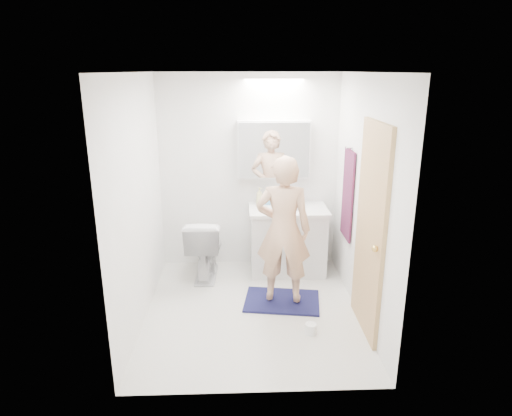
{
  "coord_description": "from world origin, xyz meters",
  "views": [
    {
      "loc": [
        -0.12,
        -4.15,
        2.42
      ],
      "look_at": [
        0.05,
        0.25,
        1.05
      ],
      "focal_mm": 31.21,
      "sensor_mm": 36.0,
      "label": 1
    }
  ],
  "objects_px": {
    "vanity_cabinet": "(288,241)",
    "toothbrush_cup": "(301,201)",
    "toilet": "(205,247)",
    "soap_bottle_a": "(259,196)",
    "toilet_paper_roll": "(311,329)",
    "medicine_cabinet": "(274,150)",
    "soap_bottle_b": "(268,197)",
    "person": "(283,230)"
  },
  "relations": [
    {
      "from": "toilet",
      "to": "soap_bottle_a",
      "type": "relative_size",
      "value": 3.42
    },
    {
      "from": "person",
      "to": "medicine_cabinet",
      "type": "bearing_deg",
      "value": -79.81
    },
    {
      "from": "toilet",
      "to": "toothbrush_cup",
      "type": "xyz_separation_m",
      "value": [
        1.18,
        0.28,
        0.49
      ]
    },
    {
      "from": "toothbrush_cup",
      "to": "toilet_paper_roll",
      "type": "bearing_deg",
      "value": -93.29
    },
    {
      "from": "person",
      "to": "toothbrush_cup",
      "type": "relative_size",
      "value": 17.09
    },
    {
      "from": "vanity_cabinet",
      "to": "toilet_paper_roll",
      "type": "xyz_separation_m",
      "value": [
        0.08,
        -1.41,
        -0.34
      ]
    },
    {
      "from": "person",
      "to": "toilet_paper_roll",
      "type": "relative_size",
      "value": 14.29
    },
    {
      "from": "vanity_cabinet",
      "to": "medicine_cabinet",
      "type": "xyz_separation_m",
      "value": [
        -0.17,
        0.21,
        1.11
      ]
    },
    {
      "from": "vanity_cabinet",
      "to": "soap_bottle_a",
      "type": "height_order",
      "value": "soap_bottle_a"
    },
    {
      "from": "person",
      "to": "soap_bottle_b",
      "type": "xyz_separation_m",
      "value": [
        -0.09,
        0.98,
        0.08
      ]
    },
    {
      "from": "toilet",
      "to": "soap_bottle_a",
      "type": "distance_m",
      "value": 0.91
    },
    {
      "from": "vanity_cabinet",
      "to": "toothbrush_cup",
      "type": "bearing_deg",
      "value": 43.26
    },
    {
      "from": "toothbrush_cup",
      "to": "toilet_paper_roll",
      "type": "distance_m",
      "value": 1.77
    },
    {
      "from": "vanity_cabinet",
      "to": "medicine_cabinet",
      "type": "relative_size",
      "value": 1.02
    },
    {
      "from": "toilet_paper_roll",
      "to": "medicine_cabinet",
      "type": "bearing_deg",
      "value": 98.7
    },
    {
      "from": "vanity_cabinet",
      "to": "soap_bottle_a",
      "type": "xyz_separation_m",
      "value": [
        -0.34,
        0.15,
        0.54
      ]
    },
    {
      "from": "medicine_cabinet",
      "to": "soap_bottle_a",
      "type": "xyz_separation_m",
      "value": [
        -0.17,
        -0.06,
        -0.57
      ]
    },
    {
      "from": "toilet",
      "to": "soap_bottle_b",
      "type": "bearing_deg",
      "value": -157.08
    },
    {
      "from": "vanity_cabinet",
      "to": "toothbrush_cup",
      "type": "height_order",
      "value": "toothbrush_cup"
    },
    {
      "from": "person",
      "to": "soap_bottle_a",
      "type": "height_order",
      "value": "person"
    },
    {
      "from": "person",
      "to": "toothbrush_cup",
      "type": "distance_m",
      "value": 1.01
    },
    {
      "from": "vanity_cabinet",
      "to": "soap_bottle_b",
      "type": "relative_size",
      "value": 4.93
    },
    {
      "from": "person",
      "to": "toothbrush_cup",
      "type": "height_order",
      "value": "person"
    },
    {
      "from": "medicine_cabinet",
      "to": "soap_bottle_b",
      "type": "bearing_deg",
      "value": -154.93
    },
    {
      "from": "soap_bottle_a",
      "to": "toothbrush_cup",
      "type": "relative_size",
      "value": 2.39
    },
    {
      "from": "medicine_cabinet",
      "to": "soap_bottle_a",
      "type": "relative_size",
      "value": 4.01
    },
    {
      "from": "vanity_cabinet",
      "to": "soap_bottle_b",
      "type": "xyz_separation_m",
      "value": [
        -0.23,
        0.18,
        0.52
      ]
    },
    {
      "from": "person",
      "to": "toothbrush_cup",
      "type": "xyz_separation_m",
      "value": [
        0.31,
        0.96,
        0.03
      ]
    },
    {
      "from": "soap_bottle_b",
      "to": "toilet_paper_roll",
      "type": "distance_m",
      "value": 1.84
    },
    {
      "from": "medicine_cabinet",
      "to": "person",
      "type": "distance_m",
      "value": 1.21
    },
    {
      "from": "soap_bottle_b",
      "to": "soap_bottle_a",
      "type": "bearing_deg",
      "value": -164.65
    },
    {
      "from": "soap_bottle_b",
      "to": "person",
      "type": "bearing_deg",
      "value": -84.51
    },
    {
      "from": "soap_bottle_b",
      "to": "vanity_cabinet",
      "type": "bearing_deg",
      "value": -37.66
    },
    {
      "from": "medicine_cabinet",
      "to": "toothbrush_cup",
      "type": "relative_size",
      "value": 9.57
    },
    {
      "from": "vanity_cabinet",
      "to": "toothbrush_cup",
      "type": "distance_m",
      "value": 0.53
    },
    {
      "from": "medicine_cabinet",
      "to": "toilet_paper_roll",
      "type": "relative_size",
      "value": 8.0
    },
    {
      "from": "toilet_paper_roll",
      "to": "vanity_cabinet",
      "type": "bearing_deg",
      "value": 93.22
    },
    {
      "from": "person",
      "to": "soap_bottle_a",
      "type": "relative_size",
      "value": 7.15
    },
    {
      "from": "toilet",
      "to": "soap_bottle_a",
      "type": "height_order",
      "value": "soap_bottle_a"
    },
    {
      "from": "medicine_cabinet",
      "to": "toilet_paper_roll",
      "type": "bearing_deg",
      "value": -81.3
    },
    {
      "from": "toilet",
      "to": "person",
      "type": "distance_m",
      "value": 1.2
    },
    {
      "from": "toilet",
      "to": "person",
      "type": "bearing_deg",
      "value": 144.1
    }
  ]
}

